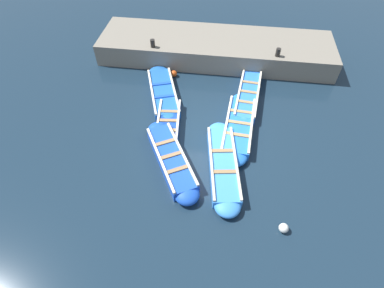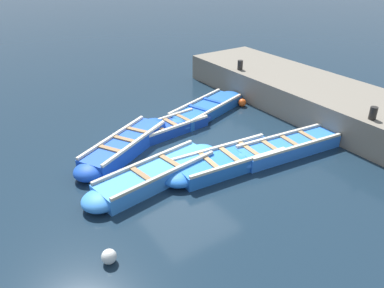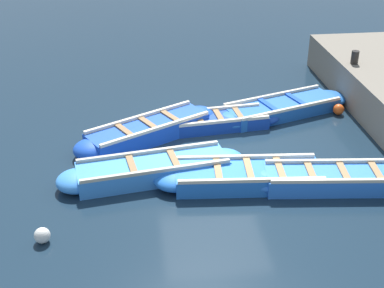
{
  "view_description": "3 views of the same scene",
  "coord_description": "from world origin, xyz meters",
  "px_view_note": "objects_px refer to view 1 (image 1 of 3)",
  "views": [
    {
      "loc": [
        -7.61,
        -0.61,
        8.13
      ],
      "look_at": [
        -0.89,
        0.29,
        0.46
      ],
      "focal_mm": 28.0,
      "sensor_mm": 36.0,
      "label": 1
    },
    {
      "loc": [
        -4.98,
        -7.7,
        5.12
      ],
      "look_at": [
        0.17,
        0.0,
        0.19
      ],
      "focal_mm": 35.0,
      "sensor_mm": 36.0,
      "label": 2
    },
    {
      "loc": [
        -1.74,
        -10.28,
        5.9
      ],
      "look_at": [
        -0.55,
        -0.23,
        0.43
      ],
      "focal_mm": 50.0,
      "sensor_mm": 36.0,
      "label": 3
    }
  ],
  "objects_px": {
    "boat_inner_gap": "(171,159)",
    "bollard_mid_north": "(153,43)",
    "boat_near_quay": "(223,165)",
    "boat_end_of_row": "(163,93)",
    "boat_broadside": "(168,123)",
    "bollard_north": "(278,52)",
    "boat_far_corner": "(239,126)",
    "buoy_yellow_far": "(174,74)",
    "boat_outer_right": "(248,96)",
    "buoy_orange_near": "(284,228)"
  },
  "relations": [
    {
      "from": "boat_outer_right",
      "to": "boat_far_corner",
      "type": "bearing_deg",
      "value": 169.99
    },
    {
      "from": "boat_near_quay",
      "to": "bollard_north",
      "type": "distance_m",
      "value": 6.0
    },
    {
      "from": "boat_inner_gap",
      "to": "boat_near_quay",
      "type": "height_order",
      "value": "boat_inner_gap"
    },
    {
      "from": "boat_inner_gap",
      "to": "boat_end_of_row",
      "type": "distance_m",
      "value": 3.62
    },
    {
      "from": "bollard_north",
      "to": "buoy_orange_near",
      "type": "distance_m",
      "value": 7.68
    },
    {
      "from": "boat_near_quay",
      "to": "boat_end_of_row",
      "type": "relative_size",
      "value": 1.0
    },
    {
      "from": "bollard_north",
      "to": "boat_end_of_row",
      "type": "bearing_deg",
      "value": 114.7
    },
    {
      "from": "boat_inner_gap",
      "to": "boat_outer_right",
      "type": "xyz_separation_m",
      "value": [
        3.76,
        -2.54,
        -0.02
      ]
    },
    {
      "from": "buoy_orange_near",
      "to": "boat_far_corner",
      "type": "bearing_deg",
      "value": 19.73
    },
    {
      "from": "boat_inner_gap",
      "to": "bollard_mid_north",
      "type": "distance_m",
      "value": 5.98
    },
    {
      "from": "boat_outer_right",
      "to": "bollard_mid_north",
      "type": "bearing_deg",
      "value": 66.93
    },
    {
      "from": "bollard_mid_north",
      "to": "buoy_yellow_far",
      "type": "bearing_deg",
      "value": -124.03
    },
    {
      "from": "boat_inner_gap",
      "to": "buoy_yellow_far",
      "type": "bearing_deg",
      "value": 9.01
    },
    {
      "from": "boat_far_corner",
      "to": "boat_near_quay",
      "type": "distance_m",
      "value": 1.96
    },
    {
      "from": "boat_far_corner",
      "to": "boat_end_of_row",
      "type": "xyz_separation_m",
      "value": [
        1.56,
        3.2,
        -0.02
      ]
    },
    {
      "from": "boat_far_corner",
      "to": "bollard_north",
      "type": "bearing_deg",
      "value": -21.34
    },
    {
      "from": "boat_far_corner",
      "to": "boat_near_quay",
      "type": "relative_size",
      "value": 0.98
    },
    {
      "from": "boat_inner_gap",
      "to": "buoy_orange_near",
      "type": "distance_m",
      "value": 4.13
    },
    {
      "from": "boat_end_of_row",
      "to": "bollard_north",
      "type": "height_order",
      "value": "bollard_north"
    },
    {
      "from": "boat_broadside",
      "to": "buoy_yellow_far",
      "type": "distance_m",
      "value": 3.21
    },
    {
      "from": "boat_far_corner",
      "to": "buoy_yellow_far",
      "type": "relative_size",
      "value": 13.88
    },
    {
      "from": "boat_broadside",
      "to": "buoy_orange_near",
      "type": "xyz_separation_m",
      "value": [
        -3.73,
        -4.05,
        -0.01
      ]
    },
    {
      "from": "buoy_orange_near",
      "to": "buoy_yellow_far",
      "type": "height_order",
      "value": "buoy_yellow_far"
    },
    {
      "from": "boat_inner_gap",
      "to": "boat_far_corner",
      "type": "xyz_separation_m",
      "value": [
        1.92,
        -2.22,
        -0.03
      ]
    },
    {
      "from": "bollard_north",
      "to": "bollard_mid_north",
      "type": "distance_m",
      "value": 5.47
    },
    {
      "from": "bollard_mid_north",
      "to": "buoy_yellow_far",
      "type": "height_order",
      "value": "bollard_mid_north"
    },
    {
      "from": "bollard_north",
      "to": "buoy_orange_near",
      "type": "relative_size",
      "value": 1.24
    },
    {
      "from": "boat_near_quay",
      "to": "buoy_yellow_far",
      "type": "bearing_deg",
      "value": 27.29
    },
    {
      "from": "boat_outer_right",
      "to": "buoy_orange_near",
      "type": "bearing_deg",
      "value": -169.4
    },
    {
      "from": "boat_far_corner",
      "to": "buoy_yellow_far",
      "type": "bearing_deg",
      "value": 44.93
    },
    {
      "from": "bollard_north",
      "to": "boat_broadside",
      "type": "bearing_deg",
      "value": 133.48
    },
    {
      "from": "boat_broadside",
      "to": "boat_end_of_row",
      "type": "distance_m",
      "value": 1.83
    },
    {
      "from": "bollard_north",
      "to": "buoy_orange_near",
      "type": "bearing_deg",
      "value": 179.68
    },
    {
      "from": "boat_end_of_row",
      "to": "buoy_orange_near",
      "type": "bearing_deg",
      "value": -139.95
    },
    {
      "from": "boat_outer_right",
      "to": "buoy_orange_near",
      "type": "height_order",
      "value": "boat_outer_right"
    },
    {
      "from": "boat_outer_right",
      "to": "boat_end_of_row",
      "type": "xyz_separation_m",
      "value": [
        -0.28,
        3.53,
        -0.02
      ]
    },
    {
      "from": "boat_far_corner",
      "to": "bollard_north",
      "type": "xyz_separation_m",
      "value": [
        3.7,
        -1.45,
        0.98
      ]
    },
    {
      "from": "boat_broadside",
      "to": "bollard_north",
      "type": "height_order",
      "value": "bollard_north"
    },
    {
      "from": "bollard_north",
      "to": "bollard_mid_north",
      "type": "height_order",
      "value": "same"
    },
    {
      "from": "boat_far_corner",
      "to": "boat_end_of_row",
      "type": "distance_m",
      "value": 3.56
    },
    {
      "from": "boat_inner_gap",
      "to": "boat_end_of_row",
      "type": "bearing_deg",
      "value": 15.74
    },
    {
      "from": "bollard_north",
      "to": "bollard_mid_north",
      "type": "bearing_deg",
      "value": 90.0
    },
    {
      "from": "boat_broadside",
      "to": "boat_end_of_row",
      "type": "relative_size",
      "value": 0.8
    },
    {
      "from": "boat_end_of_row",
      "to": "buoy_yellow_far",
      "type": "height_order",
      "value": "boat_end_of_row"
    },
    {
      "from": "bollard_north",
      "to": "buoy_yellow_far",
      "type": "distance_m",
      "value": 4.61
    },
    {
      "from": "boat_near_quay",
      "to": "boat_end_of_row",
      "type": "xyz_separation_m",
      "value": [
        3.46,
        2.73,
        -0.03
      ]
    },
    {
      "from": "boat_inner_gap",
      "to": "bollard_mid_north",
      "type": "relative_size",
      "value": 10.48
    },
    {
      "from": "boat_broadside",
      "to": "bollard_mid_north",
      "type": "distance_m",
      "value": 4.24
    },
    {
      "from": "boat_inner_gap",
      "to": "boat_broadside",
      "type": "bearing_deg",
      "value": 13.97
    },
    {
      "from": "boat_broadside",
      "to": "boat_outer_right",
      "type": "bearing_deg",
      "value": -55.71
    }
  ]
}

